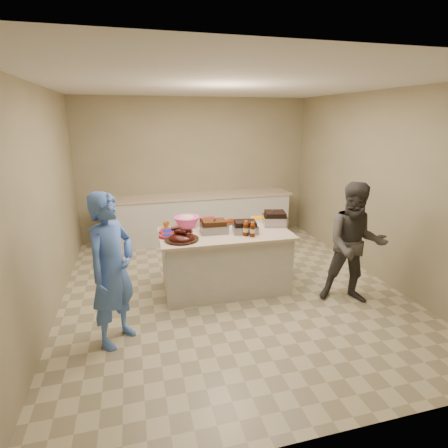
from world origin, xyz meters
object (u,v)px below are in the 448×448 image
object	(u,v)px
island	(225,288)
bbq_bottle_a	(246,236)
rib_platter	(182,240)
bbq_bottle_b	(252,237)
guest_blue	(119,340)
guest_gray	(348,300)
coleslaw_bowl	(187,227)
roasting_pan	(275,225)
plastic_cup	(166,228)
mustard_bottle	(214,230)

from	to	relation	value
island	bbq_bottle_a	xyz separation A→B (m)	(0.22, -0.21, 0.84)
rib_platter	bbq_bottle_b	size ratio (longest dim) A/B	2.19
bbq_bottle_b	guest_blue	bearing A→B (deg)	-160.60
guest_blue	bbq_bottle_a	bearing A→B (deg)	-29.04
guest_gray	coleslaw_bowl	bearing A→B (deg)	173.36
bbq_bottle_a	guest_gray	xyz separation A→B (m)	(1.28, -0.54, -0.84)
island	rib_platter	bearing A→B (deg)	-163.23
island	bbq_bottle_a	distance (m)	0.89
roasting_pan	guest_blue	bearing A→B (deg)	-141.35
coleslaw_bowl	bbq_bottle_a	xyz separation A→B (m)	(0.68, -0.59, 0.00)
island	bbq_bottle_a	world-z (taller)	bbq_bottle_a
island	plastic_cup	world-z (taller)	plastic_cup
bbq_bottle_a	bbq_bottle_b	bearing A→B (deg)	-36.76
guest_gray	bbq_bottle_b	bearing A→B (deg)	-178.51
roasting_pan	coleslaw_bowl	xyz separation A→B (m)	(-1.25, 0.23, 0.00)
mustard_bottle	guest_gray	bearing A→B (deg)	-28.32
rib_platter	bbq_bottle_b	bearing A→B (deg)	-6.25
coleslaw_bowl	guest_gray	world-z (taller)	coleslaw_bowl
mustard_bottle	guest_blue	distance (m)	1.84
rib_platter	guest_gray	bearing A→B (deg)	-15.36
bbq_bottle_b	mustard_bottle	size ratio (longest dim) A/B	1.81
island	mustard_bottle	bearing A→B (deg)	136.16
island	guest_blue	size ratio (longest dim) A/B	1.07
plastic_cup	guest_gray	world-z (taller)	plastic_cup
plastic_cup	bbq_bottle_b	bearing A→B (deg)	-31.96
roasting_pan	plastic_cup	bearing A→B (deg)	-174.89
roasting_pan	mustard_bottle	world-z (taller)	roasting_pan
bbq_bottle_a	bbq_bottle_b	world-z (taller)	bbq_bottle_a
bbq_bottle_b	rib_platter	bearing A→B (deg)	173.75
coleslaw_bowl	mustard_bottle	bearing A→B (deg)	-36.99
bbq_bottle_a	coleslaw_bowl	bearing A→B (deg)	139.13
guest_gray	roasting_pan	bearing A→B (deg)	151.63
rib_platter	coleslaw_bowl	xyz separation A→B (m)	(0.15, 0.55, 0.00)
rib_platter	roasting_pan	distance (m)	1.43
bbq_bottle_a	plastic_cup	world-z (taller)	bbq_bottle_a
guest_blue	island	bearing A→B (deg)	-19.34
bbq_bottle_b	plastic_cup	distance (m)	1.23
rib_platter	plastic_cup	world-z (taller)	rib_platter
rib_platter	bbq_bottle_a	world-z (taller)	bbq_bottle_a
rib_platter	roasting_pan	size ratio (longest dim) A/B	1.31
roasting_pan	plastic_cup	distance (m)	1.55
guest_gray	rib_platter	bearing A→B (deg)	-172.09
coleslaw_bowl	bbq_bottle_b	bearing A→B (deg)	-40.49
bbq_bottle_a	mustard_bottle	xyz separation A→B (m)	(-0.35, 0.34, 0.00)
coleslaw_bowl	plastic_cup	world-z (taller)	coleslaw_bowl
island	roasting_pan	bearing A→B (deg)	12.27
rib_platter	guest_blue	world-z (taller)	rib_platter
bbq_bottle_a	guest_blue	xyz separation A→B (m)	(-1.65, -0.66, -0.84)
roasting_pan	bbq_bottle_b	xyz separation A→B (m)	(-0.49, -0.42, 0.00)
plastic_cup	island	bearing A→B (deg)	-27.16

